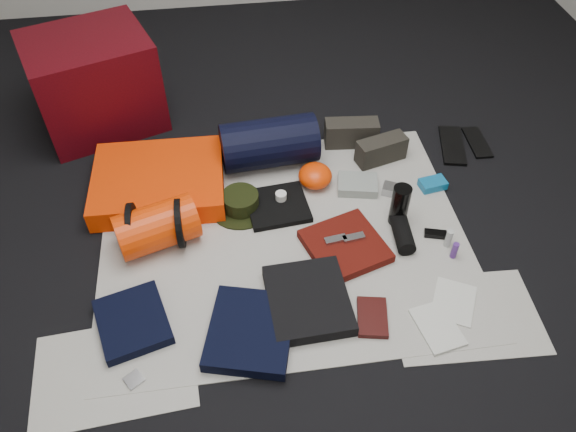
{
  "coord_description": "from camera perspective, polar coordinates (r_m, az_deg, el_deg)",
  "views": [
    {
      "loc": [
        -0.21,
        -1.62,
        1.88
      ],
      "look_at": [
        0.02,
        0.04,
        0.1
      ],
      "focal_mm": 35.0,
      "sensor_mm": 36.0,
      "label": 1
    }
  ],
  "objects": [
    {
      "name": "floor",
      "position": [
        2.5,
        -0.37,
        -2.43
      ],
      "size": [
        4.5,
        4.5,
        0.02
      ],
      "primitive_type": "cube",
      "color": "black",
      "rests_on": "ground"
    },
    {
      "name": "newspaper_mat",
      "position": [
        2.49,
        -0.37,
        -2.23
      ],
      "size": [
        1.6,
        1.3,
        0.01
      ],
      "primitive_type": "cube",
      "color": "beige",
      "rests_on": "floor"
    },
    {
      "name": "newspaper_sheet_front_left",
      "position": [
        2.22,
        -17.17,
        -14.79
      ],
      "size": [
        0.61,
        0.44,
        0.0
      ],
      "primitive_type": "cube",
      "rotation": [
        0.0,
        0.0,
        0.07
      ],
      "color": "beige",
      "rests_on": "floor"
    },
    {
      "name": "newspaper_sheet_front_right",
      "position": [
        2.35,
        17.51,
        -9.59
      ],
      "size": [
        0.6,
        0.43,
        0.0
      ],
      "primitive_type": "cube",
      "rotation": [
        0.0,
        0.0,
        -0.05
      ],
      "color": "beige",
      "rests_on": "floor"
    },
    {
      "name": "red_cabinet",
      "position": [
        3.14,
        -19.07,
        12.7
      ],
      "size": [
        0.72,
        0.66,
        0.49
      ],
      "primitive_type": "cube",
      "rotation": [
        0.0,
        0.0,
        0.34
      ],
      "color": "#46050B",
      "rests_on": "floor"
    },
    {
      "name": "sleeping_pad",
      "position": [
        2.73,
        -12.98,
        3.44
      ],
      "size": [
        0.62,
        0.51,
        0.11
      ],
      "primitive_type": "cube",
      "rotation": [
        0.0,
        0.0,
        -0.03
      ],
      "color": "#F23602",
      "rests_on": "newspaper_mat"
    },
    {
      "name": "stuff_sack",
      "position": [
        2.46,
        -13.19,
        -1.08
      ],
      "size": [
        0.38,
        0.3,
        0.2
      ],
      "primitive_type": "cylinder",
      "rotation": [
        0.0,
        1.57,
        0.31
      ],
      "color": "#E53303",
      "rests_on": "newspaper_mat"
    },
    {
      "name": "sack_strap_left",
      "position": [
        2.47,
        -15.51,
        -1.18
      ],
      "size": [
        0.02,
        0.22,
        0.22
      ],
      "primitive_type": "cylinder",
      "rotation": [
        0.0,
        1.57,
        0.0
      ],
      "color": "black",
      "rests_on": "newspaper_mat"
    },
    {
      "name": "sack_strap_right",
      "position": [
        2.44,
        -10.9,
        -0.72
      ],
      "size": [
        0.03,
        0.22,
        0.22
      ],
      "primitive_type": "cylinder",
      "rotation": [
        0.0,
        1.57,
        0.0
      ],
      "color": "black",
      "rests_on": "newspaper_mat"
    },
    {
      "name": "navy_duffel",
      "position": [
        2.77,
        -1.93,
        7.43
      ],
      "size": [
        0.48,
        0.28,
        0.24
      ],
      "primitive_type": "cylinder",
      "rotation": [
        0.0,
        1.57,
        0.08
      ],
      "color": "black",
      "rests_on": "newspaper_mat"
    },
    {
      "name": "boonie_brim",
      "position": [
        2.62,
        -4.81,
        0.93
      ],
      "size": [
        0.29,
        0.29,
        0.01
      ],
      "primitive_type": "cylinder",
      "rotation": [
        0.0,
        0.0,
        -0.02
      ],
      "color": "black",
      "rests_on": "newspaper_mat"
    },
    {
      "name": "boonie_crown",
      "position": [
        2.59,
        -4.86,
        1.57
      ],
      "size": [
        0.17,
        0.17,
        0.08
      ],
      "primitive_type": "cylinder",
      "color": "black",
      "rests_on": "boonie_brim"
    },
    {
      "name": "hiking_boot_left",
      "position": [
        2.93,
        6.45,
        8.39
      ],
      "size": [
        0.28,
        0.13,
        0.14
      ],
      "primitive_type": "cube",
      "rotation": [
        0.0,
        0.0,
        -0.1
      ],
      "color": "#2B2821",
      "rests_on": "newspaper_mat"
    },
    {
      "name": "hiking_boot_right",
      "position": [
        2.86,
        9.45,
        6.65
      ],
      "size": [
        0.27,
        0.16,
        0.13
      ],
      "primitive_type": "cube",
      "rotation": [
        0.0,
        0.0,
        0.27
      ],
      "color": "#2B2821",
      "rests_on": "newspaper_mat"
    },
    {
      "name": "flip_flop_left",
      "position": [
        3.06,
        16.35,
        6.91
      ],
      "size": [
        0.18,
        0.32,
        0.02
      ],
      "primitive_type": "cube",
      "rotation": [
        0.0,
        0.0,
        -0.23
      ],
      "color": "black",
      "rests_on": "floor"
    },
    {
      "name": "flip_flop_right",
      "position": [
        3.12,
        18.66,
        7.1
      ],
      "size": [
        0.1,
        0.25,
        0.01
      ],
      "primitive_type": "cube",
      "rotation": [
        0.0,
        0.0,
        -0.04
      ],
      "color": "black",
      "rests_on": "floor"
    },
    {
      "name": "trousers_navy_a",
      "position": [
        2.28,
        -15.5,
        -10.31
      ],
      "size": [
        0.32,
        0.35,
        0.05
      ],
      "primitive_type": "cube",
      "rotation": [
        0.0,
        0.0,
        0.27
      ],
      "color": "black",
      "rests_on": "newspaper_mat"
    },
    {
      "name": "trousers_navy_b",
      "position": [
        2.17,
        -3.84,
        -11.58
      ],
      "size": [
        0.39,
        0.42,
        0.06
      ],
      "primitive_type": "cube",
      "rotation": [
        0.0,
        0.0,
        -0.26
      ],
      "color": "black",
      "rests_on": "newspaper_mat"
    },
    {
      "name": "trousers_charcoal",
      "position": [
        2.25,
        2.05,
        -8.53
      ],
      "size": [
        0.33,
        0.37,
        0.06
      ],
      "primitive_type": "cube",
      "rotation": [
        0.0,
        0.0,
        0.04
      ],
      "color": "black",
      "rests_on": "newspaper_mat"
    },
    {
      "name": "black_tshirt",
      "position": [
        2.6,
        -1.06,
        1.04
      ],
      "size": [
        0.3,
        0.28,
        0.03
      ],
      "primitive_type": "cube",
      "rotation": [
        0.0,
        0.0,
        0.1
      ],
      "color": "black",
      "rests_on": "newspaper_mat"
    },
    {
      "name": "red_shirt",
      "position": [
        2.44,
        5.82,
        -3.05
      ],
      "size": [
        0.39,
        0.39,
        0.04
      ],
      "primitive_type": "cube",
      "rotation": [
        0.0,
        0.0,
        0.31
      ],
      "color": "#4C0D08",
      "rests_on": "newspaper_mat"
    },
    {
      "name": "orange_stuff_sack",
      "position": [
        2.69,
        2.78,
        4.1
      ],
      "size": [
        0.17,
        0.17,
        0.11
      ],
      "primitive_type": "ellipsoid",
      "rotation": [
        0.0,
        0.0,
        -0.02
      ],
      "color": "#E53303",
      "rests_on": "newspaper_mat"
    },
    {
      "name": "first_aid_pouch",
      "position": [
        2.71,
        7.08,
        3.19
      ],
      "size": [
        0.21,
        0.18,
        0.05
      ],
      "primitive_type": "cube",
      "rotation": [
        0.0,
        0.0,
        -0.21
      ],
      "color": "gray",
      "rests_on": "newspaper_mat"
    },
    {
      "name": "water_bottle",
      "position": [
        2.53,
        11.28,
        1.09
      ],
      "size": [
        0.09,
        0.09,
        0.2
      ],
      "primitive_type": "cylinder",
      "rotation": [
        0.0,
        0.0,
        0.15
      ],
      "color": "black",
      "rests_on": "newspaper_mat"
    },
    {
      "name": "speaker",
      "position": [
        2.5,
        11.54,
        -1.65
      ],
      "size": [
        0.09,
        0.21,
        0.08
      ],
      "primitive_type": "cylinder",
      "rotation": [
        1.57,
        0.0,
        -0.07
      ],
      "color": "black",
      "rests_on": "newspaper_mat"
    },
    {
      "name": "compact_camera",
      "position": [
        2.71,
        10.76,
        2.59
      ],
      "size": [
        0.13,
        0.11,
        0.04
      ],
      "primitive_type": "cube",
      "rotation": [
        0.0,
        0.0,
        -0.46
      ],
      "color": "#9E9EA2",
      "rests_on": "newspaper_mat"
    },
    {
      "name": "cyan_case",
      "position": [
        2.78,
        14.49,
        3.17
      ],
      "size": [
        0.14,
        0.1,
        0.04
      ],
      "primitive_type": "cube",
      "rotation": [
        0.0,
        0.0,
        0.17
      ],
      "color": "#0E5E8F",
      "rests_on": "newspaper_mat"
    },
    {
      "name": "toiletry_purple",
      "position": [
        2.49,
        16.56,
        -3.36
      ],
      "size": [
        0.04,
        0.04,
        0.08
      ],
      "primitive_type": "cylinder",
      "rotation": [
        0.0,
        0.0,
        -0.41
      ],
      "color": "#4E267C",
      "rests_on": "newspaper_mat"
    },
    {
      "name": "toiletry_clear",
      "position": [
        2.52,
        16.02,
        -2.18
      ],
      "size": [
        0.04,
        0.04,
        0.09
      ],
      "primitive_type": "cylinder",
      "rotation": [
        0.0,
        0.0,
        0.35
      ],
      "color": "#AAAFAA",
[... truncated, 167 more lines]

